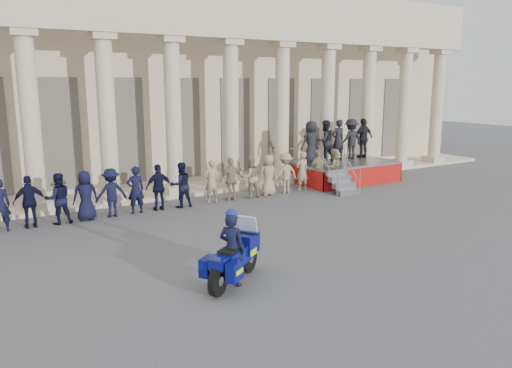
% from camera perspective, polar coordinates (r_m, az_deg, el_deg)
% --- Properties ---
extents(ground, '(90.00, 90.00, 0.00)m').
position_cam_1_polar(ground, '(13.13, -0.94, -8.73)').
color(ground, '#49494C').
rests_on(ground, ground).
extents(building, '(40.00, 12.50, 9.00)m').
position_cam_1_polar(building, '(26.12, -17.93, 10.92)').
color(building, '#C1B191').
rests_on(building, ground).
extents(officer_rank, '(20.08, 0.64, 1.69)m').
position_cam_1_polar(officer_rank, '(17.79, -16.11, -0.95)').
color(officer_rank, black).
rests_on(officer_rank, ground).
extents(reviewing_stand, '(4.66, 4.37, 2.86)m').
position_cam_1_polar(reviewing_stand, '(23.71, 9.53, 4.17)').
color(reviewing_stand, gray).
rests_on(reviewing_stand, ground).
extents(motorcycle, '(1.93, 1.54, 1.43)m').
position_cam_1_polar(motorcycle, '(11.55, -2.48, -8.35)').
color(motorcycle, black).
rests_on(motorcycle, ground).
extents(rider, '(0.69, 0.75, 1.80)m').
position_cam_1_polar(rider, '(11.35, -2.77, -7.24)').
color(rider, black).
rests_on(rider, ground).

